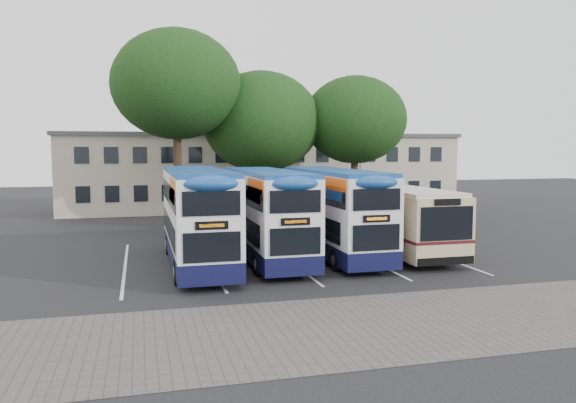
{
  "coord_description": "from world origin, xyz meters",
  "views": [
    {
      "loc": [
        -10.08,
        -19.31,
        4.97
      ],
      "look_at": [
        -3.62,
        5.0,
        2.59
      ],
      "focal_mm": 35.0,
      "sensor_mm": 36.0,
      "label": 1
    }
  ],
  "objects_px": {
    "tree_right": "(355,120)",
    "bus_single": "(389,214)",
    "lamp_post": "(361,147)",
    "bus_dd_right": "(334,208)",
    "tree_left": "(176,85)",
    "bus_dd_left": "(197,213)",
    "tree_mid": "(261,122)",
    "bus_dd_mid": "(266,210)"
  },
  "relations": [
    {
      "from": "bus_dd_left",
      "to": "bus_single",
      "type": "bearing_deg",
      "value": 8.13
    },
    {
      "from": "bus_dd_right",
      "to": "bus_dd_left",
      "type": "bearing_deg",
      "value": -174.58
    },
    {
      "from": "lamp_post",
      "to": "tree_left",
      "type": "height_order",
      "value": "tree_left"
    },
    {
      "from": "tree_mid",
      "to": "bus_dd_right",
      "type": "distance_m",
      "value": 13.6
    },
    {
      "from": "bus_dd_left",
      "to": "bus_dd_right",
      "type": "height_order",
      "value": "bus_dd_left"
    },
    {
      "from": "tree_right",
      "to": "bus_dd_right",
      "type": "xyz_separation_m",
      "value": [
        -5.8,
        -12.11,
        -4.72
      ]
    },
    {
      "from": "lamp_post",
      "to": "tree_left",
      "type": "xyz_separation_m",
      "value": [
        -13.74,
        -3.67,
        3.81
      ]
    },
    {
      "from": "lamp_post",
      "to": "bus_dd_mid",
      "type": "xyz_separation_m",
      "value": [
        -10.62,
        -14.95,
        -2.87
      ]
    },
    {
      "from": "tree_mid",
      "to": "lamp_post",
      "type": "bearing_deg",
      "value": 14.51
    },
    {
      "from": "lamp_post",
      "to": "bus_dd_left",
      "type": "height_order",
      "value": "lamp_post"
    },
    {
      "from": "tree_right",
      "to": "tree_mid",
      "type": "bearing_deg",
      "value": 173.81
    },
    {
      "from": "bus_dd_mid",
      "to": "bus_dd_right",
      "type": "distance_m",
      "value": 3.22
    },
    {
      "from": "bus_dd_mid",
      "to": "tree_right",
      "type": "bearing_deg",
      "value": 53.45
    },
    {
      "from": "bus_dd_left",
      "to": "bus_single",
      "type": "xyz_separation_m",
      "value": [
        9.49,
        1.36,
        -0.48
      ]
    },
    {
      "from": "bus_dd_left",
      "to": "lamp_post",
      "type": "bearing_deg",
      "value": 48.41
    },
    {
      "from": "tree_left",
      "to": "bus_single",
      "type": "xyz_separation_m",
      "value": [
        9.48,
        -10.46,
        -7.11
      ]
    },
    {
      "from": "tree_left",
      "to": "bus_dd_mid",
      "type": "xyz_separation_m",
      "value": [
        3.12,
        -11.28,
        -6.68
      ]
    },
    {
      "from": "tree_mid",
      "to": "tree_left",
      "type": "bearing_deg",
      "value": -164.4
    },
    {
      "from": "tree_right",
      "to": "tree_left",
      "type": "bearing_deg",
      "value": -175.8
    },
    {
      "from": "lamp_post",
      "to": "bus_dd_right",
      "type": "height_order",
      "value": "lamp_post"
    },
    {
      "from": "lamp_post",
      "to": "tree_mid",
      "type": "height_order",
      "value": "tree_mid"
    },
    {
      "from": "tree_left",
      "to": "tree_mid",
      "type": "distance_m",
      "value": 6.29
    },
    {
      "from": "tree_mid",
      "to": "bus_dd_mid",
      "type": "xyz_separation_m",
      "value": [
        -2.58,
        -12.87,
        -4.54
      ]
    },
    {
      "from": "bus_dd_left",
      "to": "bus_dd_right",
      "type": "relative_size",
      "value": 1.03
    },
    {
      "from": "lamp_post",
      "to": "bus_dd_right",
      "type": "relative_size",
      "value": 0.94
    },
    {
      "from": "bus_dd_left",
      "to": "bus_single",
      "type": "distance_m",
      "value": 9.6
    },
    {
      "from": "bus_dd_right",
      "to": "tree_left",
      "type": "bearing_deg",
      "value": 119.47
    },
    {
      "from": "lamp_post",
      "to": "tree_right",
      "type": "distance_m",
      "value": 3.7
    },
    {
      "from": "lamp_post",
      "to": "bus_single",
      "type": "bearing_deg",
      "value": -106.76
    },
    {
      "from": "bus_dd_left",
      "to": "bus_dd_mid",
      "type": "xyz_separation_m",
      "value": [
        3.12,
        0.54,
        -0.05
      ]
    },
    {
      "from": "lamp_post",
      "to": "tree_mid",
      "type": "relative_size",
      "value": 0.89
    },
    {
      "from": "lamp_post",
      "to": "bus_single",
      "type": "distance_m",
      "value": 15.12
    },
    {
      "from": "bus_dd_right",
      "to": "lamp_post",
      "type": "bearing_deg",
      "value": 63.57
    },
    {
      "from": "lamp_post",
      "to": "tree_left",
      "type": "relative_size",
      "value": 0.74
    },
    {
      "from": "tree_left",
      "to": "bus_dd_right",
      "type": "height_order",
      "value": "tree_left"
    },
    {
      "from": "tree_left",
      "to": "bus_dd_mid",
      "type": "height_order",
      "value": "tree_left"
    },
    {
      "from": "tree_mid",
      "to": "bus_single",
      "type": "distance_m",
      "value": 13.58
    },
    {
      "from": "bus_dd_mid",
      "to": "bus_dd_right",
      "type": "relative_size",
      "value": 1.0
    },
    {
      "from": "tree_left",
      "to": "bus_dd_left",
      "type": "bearing_deg",
      "value": -90.04
    },
    {
      "from": "tree_right",
      "to": "bus_single",
      "type": "height_order",
      "value": "tree_right"
    },
    {
      "from": "lamp_post",
      "to": "bus_single",
      "type": "height_order",
      "value": "lamp_post"
    },
    {
      "from": "lamp_post",
      "to": "tree_mid",
      "type": "xyz_separation_m",
      "value": [
        -8.04,
        -2.08,
        1.67
      ]
    }
  ]
}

